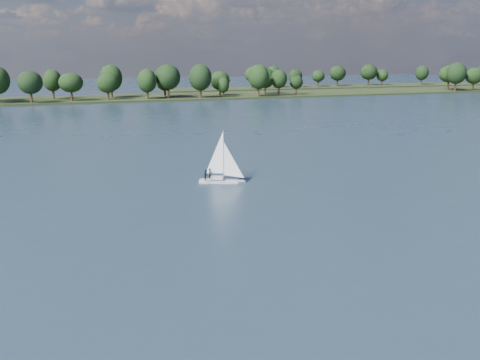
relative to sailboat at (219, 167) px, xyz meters
name	(u,v)px	position (x,y,z in m)	size (l,w,h in m)	color
ground	(103,138)	(-10.29, 50.66, -2.23)	(700.00, 700.00, 0.00)	#233342
far_shore	(71,100)	(-10.29, 162.66, -2.23)	(660.00, 40.00, 1.50)	black
far_shore_back	(343,87)	(149.71, 210.66, -2.23)	(220.00, 30.00, 1.40)	black
sailboat	(219,167)	(0.00, 0.00, 0.00)	(6.24, 3.93, 7.98)	silver
treeline	(45,81)	(-19.93, 158.88, 5.82)	(562.24, 73.73, 17.89)	black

